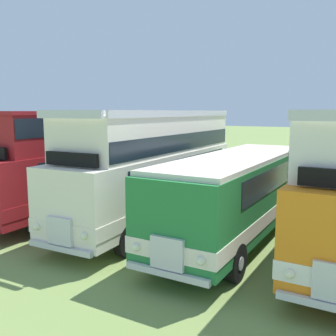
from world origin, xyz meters
name	(u,v)px	position (x,y,z in m)	size (l,w,h in m)	color
bus_first_in_row	(86,156)	(-14.93, 0.42, 2.47)	(2.73, 10.96, 4.49)	maroon
bus_second_in_row	(155,164)	(-11.20, 0.41, 2.36)	(3.02, 10.97, 4.52)	silver
bus_third_in_row	(238,191)	(-7.47, -0.16, 1.75)	(2.65, 9.76, 2.99)	#237538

